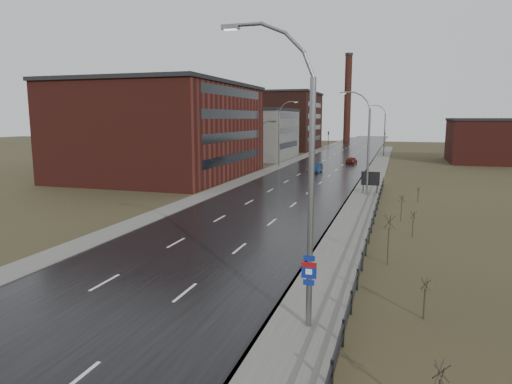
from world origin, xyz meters
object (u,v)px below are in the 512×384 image
Objects in this scene: billboard at (370,179)px; car_near at (316,168)px; car_far at (352,160)px; streetlight_main at (303,182)px.

billboard is 0.60× the size of car_near.
billboard reaches higher than car_near.
car_near is at bearing 116.55° from billboard.
billboard is at bearing 106.69° from car_far.
streetlight_main is 2.78× the size of car_near.
streetlight_main is 3.19× the size of car_far.
car_far is at bearing 77.38° from car_near.
car_far is at bearing 94.00° from streetlight_main.
car_far is (-5.49, 34.78, -1.09)m from billboard.
car_near is at bearing 99.37° from streetlight_main.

